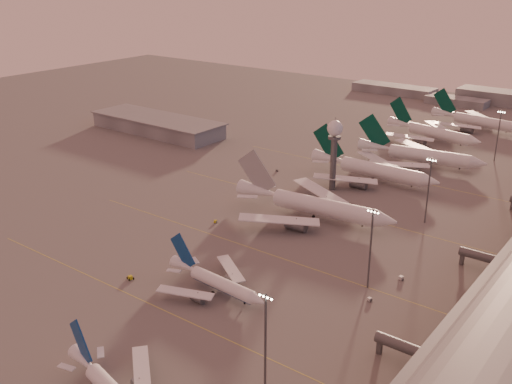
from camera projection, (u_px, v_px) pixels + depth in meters
The scene contains 21 objects.
ground at pixel (97, 307), 165.80m from camera, with size 700.00×700.00×0.00m, color #5E5C5C.
taxiway_markings at pixel (298, 262), 190.61m from camera, with size 180.00×185.25×0.02m.
hangar at pixel (157, 125), 336.13m from camera, with size 82.00×27.00×8.50m.
radar_tower at pixel (334, 141), 244.88m from camera, with size 6.40×6.40×31.10m.
mast_a at pixel (265, 339), 128.22m from camera, with size 3.60×0.56×25.00m.
mast_b at pixel (371, 245), 170.87m from camera, with size 3.60×0.56×25.00m.
mast_c at pixel (428, 188), 214.66m from camera, with size 3.60×0.56×25.00m.
mast_d at pixel (498, 134), 282.82m from camera, with size 3.60×0.56×25.00m.
distant_horizon at pixel (483, 98), 405.12m from camera, with size 165.00×37.50×9.00m.
narrowbody_mid at pixel (216, 283), 172.05m from camera, with size 36.91×29.40×14.41m.
widebody_white at pixel (314, 209), 221.61m from camera, with size 65.05×51.89×22.90m.
greentail_a at pixel (373, 172), 260.32m from camera, with size 60.78×49.13×22.09m.
greentail_b at pixel (420, 158), 279.96m from camera, with size 60.82×48.82×22.16m.
greentail_c at pixel (433, 135), 319.00m from camera, with size 55.99×44.80×20.53m.
greentail_d at pixel (478, 123), 341.96m from camera, with size 56.88×45.66×20.72m.
gsv_tug_mid at pixel (130, 278), 179.92m from camera, with size 4.47×3.47×1.12m.
gsv_truck_b at pixel (371, 298), 167.91m from camera, with size 5.65×3.32×2.15m.
gsv_truck_c at pixel (216, 220), 219.04m from camera, with size 5.40×3.52×2.05m.
gsv_catering_b at pixel (402, 273), 178.93m from camera, with size 6.18×4.04×4.67m.
gsv_tug_far at pixel (355, 209), 230.05m from camera, with size 3.37×4.22×1.05m.
gsv_truck_d at pixel (277, 169), 273.51m from camera, with size 3.96×6.00×2.28m.
Camera 1 is at (121.82, -87.72, 89.04)m, focal length 42.00 mm.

